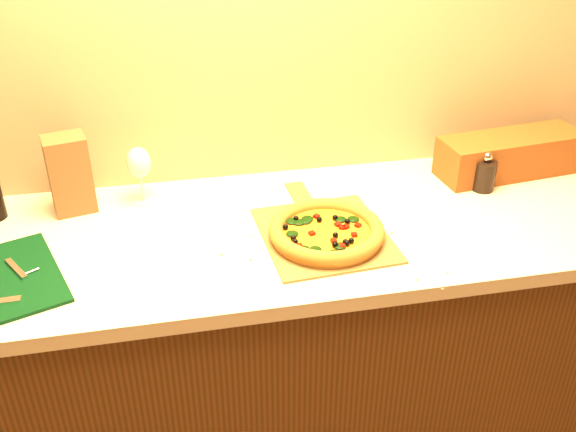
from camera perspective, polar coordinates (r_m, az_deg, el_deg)
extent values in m
plane|color=#9E8460|center=(1.85, -3.21, 16.35)|extent=(4.00, 0.00, 4.00)
cube|color=#432A0E|center=(2.01, -1.03, -12.43)|extent=(2.80, 0.65, 0.86)
cube|color=beige|center=(1.74, -1.16, -1.53)|extent=(2.84, 0.68, 0.04)
cube|color=brown|center=(1.69, 3.26, -1.68)|extent=(0.34, 0.38, 0.01)
cube|color=brown|center=(1.88, 1.06, 1.95)|extent=(0.06, 0.15, 0.01)
cylinder|color=#AF6A2B|center=(1.67, 3.43, -1.73)|extent=(0.28, 0.28, 0.01)
cylinder|color=gold|center=(1.66, 3.45, -1.42)|extent=(0.24, 0.24, 0.01)
torus|color=#98591B|center=(1.66, 3.45, -1.24)|extent=(0.30, 0.30, 0.04)
ellipsoid|color=black|center=(1.69, 4.69, -0.59)|extent=(0.03, 0.03, 0.01)
sphere|color=black|center=(1.63, 2.41, -1.55)|extent=(0.02, 0.02, 0.02)
cube|color=#950D05|center=(1.62, 4.45, -1.94)|extent=(0.02, 0.02, 0.01)
cube|color=black|center=(1.66, -23.73, -5.16)|extent=(0.33, 0.39, 0.01)
cube|color=silver|center=(1.67, -23.02, -4.32)|extent=(0.07, 0.09, 0.01)
cylinder|color=silver|center=(1.65, -21.85, -4.61)|extent=(0.03, 0.02, 0.01)
cylinder|color=black|center=(1.98, 17.04, 3.45)|extent=(0.06, 0.06, 0.09)
sphere|color=silver|center=(1.95, 17.31, 5.05)|extent=(0.03, 0.03, 0.03)
cylinder|color=#59330F|center=(2.19, 21.99, 4.63)|extent=(0.28, 0.12, 0.05)
cylinder|color=#59330F|center=(2.07, 18.71, 3.89)|extent=(0.07, 0.04, 0.02)
cube|color=brown|center=(2.10, 19.13, 5.18)|extent=(0.46, 0.20, 0.12)
cylinder|color=silver|center=(1.89, -12.69, 1.32)|extent=(0.06, 0.06, 0.00)
cylinder|color=silver|center=(1.87, -12.83, 2.38)|extent=(0.01, 0.01, 0.08)
ellipsoid|color=silver|center=(1.84, -13.12, 4.65)|extent=(0.07, 0.07, 0.09)
cube|color=brown|center=(1.85, -18.83, 3.53)|extent=(0.13, 0.11, 0.22)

